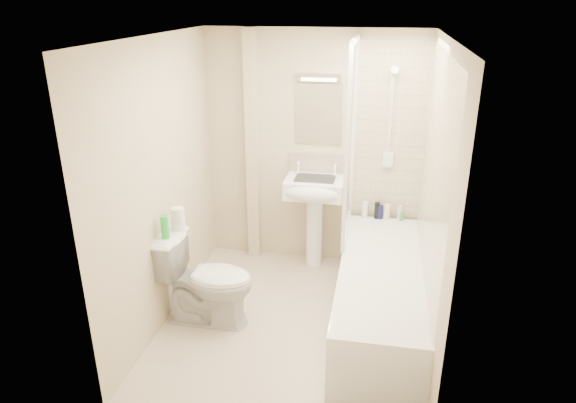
# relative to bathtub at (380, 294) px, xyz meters

# --- Properties ---
(floor) EXTENTS (2.50, 2.50, 0.00)m
(floor) POSITION_rel_bathtub_xyz_m (-0.75, -0.14, -0.29)
(floor) COLOR beige
(floor) RESTS_ON ground
(wall_back) EXTENTS (2.20, 0.02, 2.40)m
(wall_back) POSITION_rel_bathtub_xyz_m (-0.75, 1.11, 0.91)
(wall_back) COLOR beige
(wall_back) RESTS_ON ground
(wall_left) EXTENTS (0.02, 2.50, 2.40)m
(wall_left) POSITION_rel_bathtub_xyz_m (-1.85, -0.14, 0.91)
(wall_left) COLOR beige
(wall_left) RESTS_ON ground
(wall_right) EXTENTS (0.02, 2.50, 2.40)m
(wall_right) POSITION_rel_bathtub_xyz_m (0.35, -0.14, 0.91)
(wall_right) COLOR beige
(wall_right) RESTS_ON ground
(ceiling) EXTENTS (2.20, 2.50, 0.02)m
(ceiling) POSITION_rel_bathtub_xyz_m (-0.75, -0.14, 2.11)
(ceiling) COLOR white
(ceiling) RESTS_ON wall_back
(tile_back) EXTENTS (0.70, 0.01, 1.75)m
(tile_back) POSITION_rel_bathtub_xyz_m (0.00, 1.10, 1.14)
(tile_back) COLOR beige
(tile_back) RESTS_ON wall_back
(tile_right) EXTENTS (0.01, 2.10, 1.75)m
(tile_right) POSITION_rel_bathtub_xyz_m (0.34, 0.00, 1.14)
(tile_right) COLOR beige
(tile_right) RESTS_ON wall_right
(pipe_boxing) EXTENTS (0.12, 0.12, 2.40)m
(pipe_boxing) POSITION_rel_bathtub_xyz_m (-1.37, 1.05, 0.91)
(pipe_boxing) COLOR beige
(pipe_boxing) RESTS_ON ground
(splashback) EXTENTS (0.60, 0.02, 0.30)m
(splashback) POSITION_rel_bathtub_xyz_m (-0.70, 1.10, 0.74)
(splashback) COLOR beige
(splashback) RESTS_ON wall_back
(mirror) EXTENTS (0.46, 0.01, 0.60)m
(mirror) POSITION_rel_bathtub_xyz_m (-0.70, 1.10, 1.29)
(mirror) COLOR white
(mirror) RESTS_ON wall_back
(strip_light) EXTENTS (0.42, 0.07, 0.07)m
(strip_light) POSITION_rel_bathtub_xyz_m (-0.70, 1.08, 1.66)
(strip_light) COLOR silver
(strip_light) RESTS_ON wall_back
(bathtub) EXTENTS (0.70, 2.10, 0.55)m
(bathtub) POSITION_rel_bathtub_xyz_m (0.00, 0.00, 0.00)
(bathtub) COLOR white
(bathtub) RESTS_ON ground
(shower_screen) EXTENTS (0.04, 0.92, 1.80)m
(shower_screen) POSITION_rel_bathtub_xyz_m (-0.35, 0.66, 1.16)
(shower_screen) COLOR white
(shower_screen) RESTS_ON bathtub
(shower_fixture) EXTENTS (0.10, 0.16, 0.99)m
(shower_fixture) POSITION_rel_bathtub_xyz_m (-0.00, 1.05, 1.26)
(shower_fixture) COLOR white
(shower_fixture) RESTS_ON wall_back
(pedestal_sink) EXTENTS (0.58, 0.52, 1.12)m
(pedestal_sink) POSITION_rel_bathtub_xyz_m (-0.70, 0.87, 0.50)
(pedestal_sink) COLOR white
(pedestal_sink) RESTS_ON ground
(bottle_white_a) EXTENTS (0.06, 0.06, 0.17)m
(bottle_white_a) POSITION_rel_bathtub_xyz_m (-0.19, 1.02, 0.34)
(bottle_white_a) COLOR white
(bottle_white_a) RESTS_ON bathtub
(bottle_black_b) EXTENTS (0.05, 0.05, 0.17)m
(bottle_black_b) POSITION_rel_bathtub_xyz_m (-0.07, 1.02, 0.35)
(bottle_black_b) COLOR black
(bottle_black_b) RESTS_ON bathtub
(bottle_blue) EXTENTS (0.06, 0.06, 0.14)m
(bottle_blue) POSITION_rel_bathtub_xyz_m (-0.04, 1.02, 0.33)
(bottle_blue) COLOR #121552
(bottle_blue) RESTS_ON bathtub
(bottle_cream) EXTENTS (0.06, 0.06, 0.16)m
(bottle_cream) POSITION_rel_bathtub_xyz_m (0.03, 1.02, 0.34)
(bottle_cream) COLOR beige
(bottle_cream) RESTS_ON bathtub
(bottle_white_b) EXTENTS (0.05, 0.05, 0.15)m
(bottle_white_b) POSITION_rel_bathtub_xyz_m (0.16, 1.02, 0.34)
(bottle_white_b) COLOR silver
(bottle_white_b) RESTS_ON bathtub
(bottle_green) EXTENTS (0.05, 0.05, 0.09)m
(bottle_green) POSITION_rel_bathtub_xyz_m (0.17, 1.02, 0.31)
(bottle_green) COLOR green
(bottle_green) RESTS_ON bathtub
(toilet) EXTENTS (0.48, 0.81, 0.82)m
(toilet) POSITION_rel_bathtub_xyz_m (-1.47, -0.23, 0.12)
(toilet) COLOR white
(toilet) RESTS_ON ground
(toilet_roll_lower) EXTENTS (0.12, 0.12, 0.09)m
(toilet_roll_lower) POSITION_rel_bathtub_xyz_m (-1.73, -0.13, 0.58)
(toilet_roll_lower) COLOR white
(toilet_roll_lower) RESTS_ON toilet
(toilet_roll_upper) EXTENTS (0.11, 0.11, 0.11)m
(toilet_roll_upper) POSITION_rel_bathtub_xyz_m (-1.72, -0.15, 0.67)
(toilet_roll_upper) COLOR white
(toilet_roll_upper) RESTS_ON toilet_roll_lower
(green_bottle) EXTENTS (0.07, 0.07, 0.20)m
(green_bottle) POSITION_rel_bathtub_xyz_m (-1.77, -0.32, 0.63)
(green_bottle) COLOR green
(green_bottle) RESTS_ON toilet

